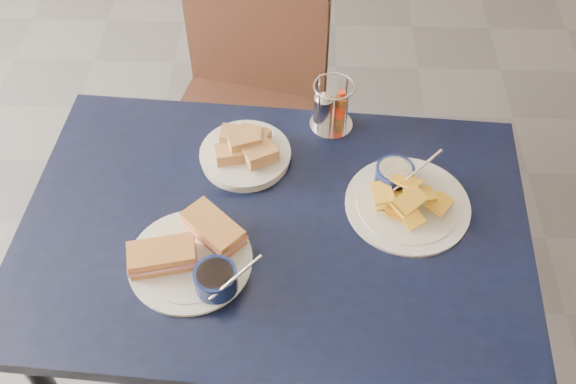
{
  "coord_description": "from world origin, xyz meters",
  "views": [
    {
      "loc": [
        0.23,
        -1.07,
        1.91
      ],
      "look_at": [
        0.2,
        -0.18,
        0.82
      ],
      "focal_mm": 40.0,
      "sensor_mm": 36.0,
      "label": 1
    }
  ],
  "objects_px": {
    "dining_table": "(275,243)",
    "chair_far": "(243,89)",
    "sandwich_plate": "(194,255)",
    "plantain_plate": "(403,195)",
    "condiment_caddy": "(330,109)",
    "bread_basket": "(245,151)"
  },
  "relations": [
    {
      "from": "dining_table",
      "to": "condiment_caddy",
      "type": "relative_size",
      "value": 8.76
    },
    {
      "from": "sandwich_plate",
      "to": "bread_basket",
      "type": "relative_size",
      "value": 1.37
    },
    {
      "from": "chair_far",
      "to": "sandwich_plate",
      "type": "bearing_deg",
      "value": -92.28
    },
    {
      "from": "chair_far",
      "to": "sandwich_plate",
      "type": "distance_m",
      "value": 0.82
    },
    {
      "from": "chair_far",
      "to": "plantain_plate",
      "type": "xyz_separation_m",
      "value": [
        0.43,
        -0.6,
        0.22
      ]
    },
    {
      "from": "bread_basket",
      "to": "condiment_caddy",
      "type": "xyz_separation_m",
      "value": [
        0.2,
        0.13,
        0.03
      ]
    },
    {
      "from": "dining_table",
      "to": "chair_far",
      "type": "height_order",
      "value": "chair_far"
    },
    {
      "from": "dining_table",
      "to": "plantain_plate",
      "type": "xyz_separation_m",
      "value": [
        0.29,
        0.08,
        0.09
      ]
    },
    {
      "from": "dining_table",
      "to": "condiment_caddy",
      "type": "xyz_separation_m",
      "value": [
        0.13,
        0.32,
        0.13
      ]
    },
    {
      "from": "sandwich_plate",
      "to": "bread_basket",
      "type": "distance_m",
      "value": 0.31
    },
    {
      "from": "sandwich_plate",
      "to": "condiment_caddy",
      "type": "bearing_deg",
      "value": 55.78
    },
    {
      "from": "dining_table",
      "to": "condiment_caddy",
      "type": "bearing_deg",
      "value": 68.8
    },
    {
      "from": "sandwich_plate",
      "to": "plantain_plate",
      "type": "relative_size",
      "value": 1.04
    },
    {
      "from": "sandwich_plate",
      "to": "bread_basket",
      "type": "xyz_separation_m",
      "value": [
        0.09,
        0.3,
        0.0
      ]
    },
    {
      "from": "chair_far",
      "to": "bread_basket",
      "type": "bearing_deg",
      "value": -83.45
    },
    {
      "from": "bread_basket",
      "to": "plantain_plate",
      "type": "bearing_deg",
      "value": -17.35
    },
    {
      "from": "bread_basket",
      "to": "condiment_caddy",
      "type": "bearing_deg",
      "value": 31.5
    },
    {
      "from": "dining_table",
      "to": "bread_basket",
      "type": "xyz_separation_m",
      "value": [
        -0.08,
        0.2,
        0.1
      ]
    },
    {
      "from": "dining_table",
      "to": "sandwich_plate",
      "type": "height_order",
      "value": "sandwich_plate"
    },
    {
      "from": "plantain_plate",
      "to": "bread_basket",
      "type": "xyz_separation_m",
      "value": [
        -0.37,
        0.12,
        0.01
      ]
    },
    {
      "from": "sandwich_plate",
      "to": "chair_far",
      "type": "bearing_deg",
      "value": 87.72
    },
    {
      "from": "plantain_plate",
      "to": "bread_basket",
      "type": "relative_size",
      "value": 1.32
    }
  ]
}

